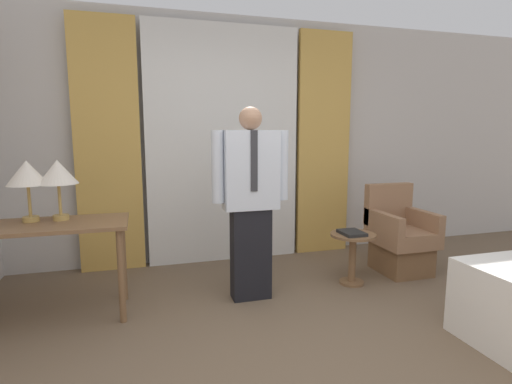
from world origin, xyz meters
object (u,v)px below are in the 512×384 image
person (251,198)px  armchair (399,239)px  book (352,233)px  table_lamp_left (27,174)px  side_table (353,250)px  table_lamp_right (58,174)px  desk (44,239)px

person → armchair: 1.77m
book → person: bearing=-178.9°
table_lamp_left → armchair: bearing=1.1°
table_lamp_left → side_table: table_lamp_left is taller
table_lamp_left → side_table: (2.73, -0.12, -0.79)m
table_lamp_right → side_table: (2.52, -0.12, -0.79)m
table_lamp_right → person: person is taller
side_table → table_lamp_right: bearing=177.3°
table_lamp_right → side_table: table_lamp_right is taller
table_lamp_left → book: bearing=-2.9°
person → side_table: (1.02, 0.04, -0.56)m
table_lamp_right → desk: bearing=-134.3°
person → book: 1.06m
side_table → book: 0.17m
desk → table_lamp_right: (0.11, 0.11, 0.48)m
desk → armchair: 3.30m
desk → armchair: bearing=3.0°
side_table → table_lamp_left: bearing=177.5°
person → book: bearing=1.1°
desk → side_table: 2.64m
person → table_lamp_right: bearing=174.0°
person → book: person is taller
armchair → side_table: 0.68m
table_lamp_right → side_table: size_ratio=0.96×
table_lamp_left → person: (1.72, -0.16, -0.23)m
side_table → armchair: bearing=15.7°
table_lamp_right → armchair: 3.27m
table_lamp_left → person: person is taller
table_lamp_right → person: size_ratio=0.29×
table_lamp_right → book: (2.49, -0.14, -0.62)m
desk → table_lamp_left: (-0.11, 0.11, 0.48)m
desk → person: size_ratio=0.74×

